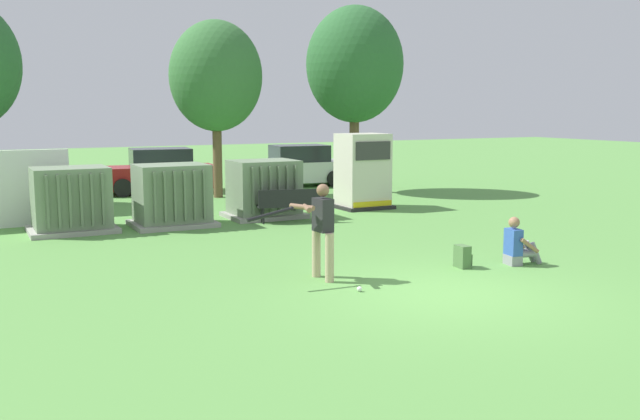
# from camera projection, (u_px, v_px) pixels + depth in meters

# --- Properties ---
(ground_plane) EXTENTS (96.00, 96.00, 0.00)m
(ground_plane) POSITION_uv_depth(u_px,v_px,m) (443.00, 293.00, 11.91)
(ground_plane) COLOR #5B9947
(transformer_west) EXTENTS (2.10, 1.70, 1.62)m
(transformer_west) POSITION_uv_depth(u_px,v_px,m) (71.00, 201.00, 17.73)
(transformer_west) COLOR #9E9B93
(transformer_west) RESTS_ON ground
(transformer_mid_west) EXTENTS (2.10, 1.70, 1.62)m
(transformer_mid_west) POSITION_uv_depth(u_px,v_px,m) (172.00, 196.00, 18.62)
(transformer_mid_west) COLOR #9E9B93
(transformer_mid_west) RESTS_ON ground
(transformer_mid_east) EXTENTS (2.10, 1.70, 1.62)m
(transformer_mid_east) POSITION_uv_depth(u_px,v_px,m) (264.00, 190.00, 20.10)
(transformer_mid_east) COLOR #9E9B93
(transformer_mid_east) RESTS_ON ground
(generator_enclosure) EXTENTS (1.60, 1.40, 2.30)m
(generator_enclosure) POSITION_uv_depth(u_px,v_px,m) (363.00, 171.00, 21.91)
(generator_enclosure) COLOR #262626
(generator_enclosure) RESTS_ON ground
(park_bench) EXTENTS (1.84, 0.79, 0.92)m
(park_bench) POSITION_uv_depth(u_px,v_px,m) (291.00, 203.00, 19.19)
(park_bench) COLOR black
(park_bench) RESTS_ON ground
(batter) EXTENTS (1.61, 0.72, 1.74)m
(batter) POSITION_uv_depth(u_px,v_px,m) (320.00, 226.00, 12.73)
(batter) COLOR tan
(batter) RESTS_ON ground
(sports_ball) EXTENTS (0.09, 0.09, 0.09)m
(sports_ball) POSITION_uv_depth(u_px,v_px,m) (359.00, 289.00, 12.02)
(sports_ball) COLOR white
(sports_ball) RESTS_ON ground
(seated_spectator) EXTENTS (0.76, 0.60, 0.96)m
(seated_spectator) POSITION_uv_depth(u_px,v_px,m) (518.00, 246.00, 14.06)
(seated_spectator) COLOR gray
(seated_spectator) RESTS_ON ground
(backpack) EXTENTS (0.27, 0.33, 0.44)m
(backpack) POSITION_uv_depth(u_px,v_px,m) (463.00, 257.00, 13.81)
(backpack) COLOR #4C723F
(backpack) RESTS_ON ground
(tree_center_left) EXTENTS (3.15, 3.15, 6.02)m
(tree_center_left) POSITION_uv_depth(u_px,v_px,m) (216.00, 76.00, 24.11)
(tree_center_left) COLOR brown
(tree_center_left) RESTS_ON ground
(tree_center_right) EXTENTS (3.52, 3.52, 6.72)m
(tree_center_right) POSITION_uv_depth(u_px,v_px,m) (355.00, 65.00, 25.66)
(tree_center_right) COLOR brown
(tree_center_right) RESTS_ON ground
(parked_car_left_of_center) EXTENTS (4.36, 2.25, 1.62)m
(parked_car_left_of_center) POSITION_uv_depth(u_px,v_px,m) (158.00, 172.00, 25.94)
(parked_car_left_of_center) COLOR maroon
(parked_car_left_of_center) RESTS_ON ground
(parked_car_right_of_center) EXTENTS (4.34, 2.22, 1.62)m
(parked_car_right_of_center) POSITION_uv_depth(u_px,v_px,m) (297.00, 167.00, 28.21)
(parked_car_right_of_center) COLOR silver
(parked_car_right_of_center) RESTS_ON ground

